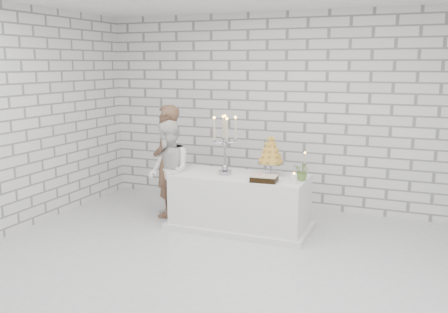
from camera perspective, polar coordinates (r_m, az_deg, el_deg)
ground at (r=5.63m, az=0.08°, el=-12.48°), size 6.00×5.00×0.01m
wall_back at (r=7.58m, az=7.18°, el=5.23°), size 6.00×0.01×3.00m
wall_front at (r=3.09m, az=-17.53°, el=-3.31°), size 6.00×0.01×3.00m
wall_left at (r=6.92m, az=-23.70°, el=3.87°), size 0.01×5.00×3.00m
cake_table at (r=6.66m, az=1.86°, el=-5.33°), size 1.80×0.80×0.75m
groom at (r=7.18m, az=-6.70°, el=-0.54°), size 0.52×0.67×1.64m
bride at (r=6.94m, az=-6.47°, el=-1.75°), size 0.88×0.89×1.45m
candelabra at (r=6.54m, az=0.11°, el=1.38°), size 0.39×0.39×0.81m
croquembouche at (r=6.53m, az=5.50°, el=0.17°), size 0.37×0.37×0.55m
chocolate_cake at (r=6.22m, az=4.71°, el=-2.58°), size 0.34×0.26×0.08m
pillar_candle at (r=6.17m, az=8.18°, el=-2.58°), size 0.09×0.09×0.12m
extra_taper at (r=6.49m, az=9.40°, el=-1.04°), size 0.08×0.08×0.32m
flowers at (r=6.32m, az=9.19°, el=-1.68°), size 0.27×0.25×0.25m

